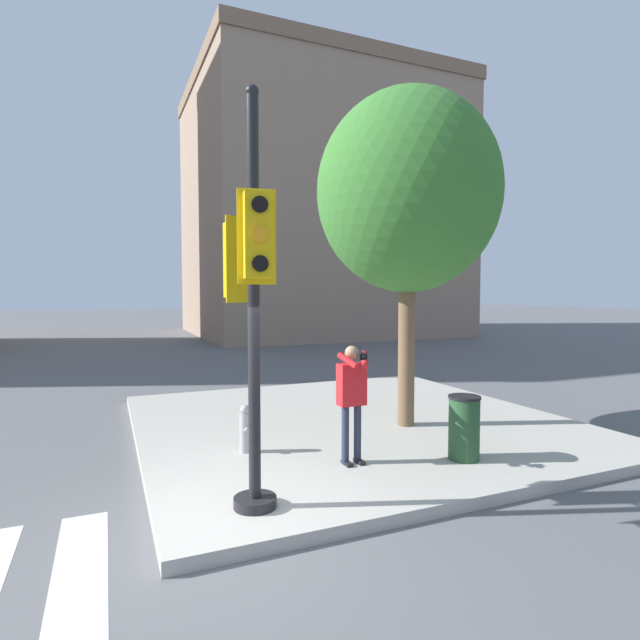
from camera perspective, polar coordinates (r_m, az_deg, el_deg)
name	(u,v)px	position (r m, az deg, el deg)	size (l,w,h in m)	color
ground_plane	(206,544)	(5.92, -12.93, -23.66)	(160.00, 160.00, 0.00)	#5B5B5E
sidewalk_corner	(351,423)	(10.10, 3.59, -11.67)	(8.00, 8.00, 0.16)	#ADA89E
traffic_signal_pole	(251,291)	(5.72, -7.94, 3.27)	(0.51, 1.19, 4.82)	black
person_photographer	(352,393)	(7.34, 3.68, -8.32)	(0.50, 0.53, 1.73)	black
street_tree	(408,193)	(9.62, 10.01, 14.09)	(3.36, 3.36, 6.20)	brown
fire_hydrant	(245,429)	(8.07, -8.54, -12.18)	(0.18, 0.24, 0.75)	#99999E
trash_bin	(464,427)	(7.93, 16.14, -11.71)	(0.48, 0.48, 0.96)	#234728
building_right	(316,212)	(33.50, -0.41, 12.24)	(15.62, 13.98, 15.90)	gray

